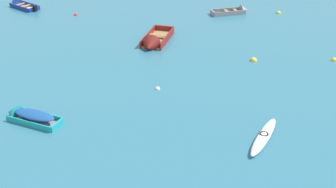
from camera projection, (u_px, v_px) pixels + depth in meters
name	position (u px, v px, depth m)	size (l,w,h in m)	color
rowboat_deep_blue_far_right	(19.00, 5.00, 41.01)	(3.58, 2.89, 1.15)	beige
rowboat_maroon_outer_left	(153.00, 43.00, 32.10)	(2.27, 4.65, 1.50)	#99754C
rowboat_turquoise_midfield_left	(27.00, 116.00, 22.78)	(3.44, 1.97, 0.97)	gray
kayak_white_center	(264.00, 136.00, 21.20)	(1.96, 3.68, 0.35)	white
rowboat_grey_back_row_left	(237.00, 11.00, 39.11)	(3.61, 2.20, 1.01)	#4C4C51
mooring_buoy_between_boats_left	(253.00, 61.00, 29.78)	(0.48, 0.48, 0.48)	yellow
mooring_buoy_far_field	(76.00, 15.00, 38.76)	(0.38, 0.38, 0.38)	red
mooring_buoy_between_boats_right	(158.00, 89.00, 26.02)	(0.32, 0.32, 0.32)	silver
mooring_buoy_central	(278.00, 13.00, 39.23)	(0.43, 0.43, 0.43)	yellow
mooring_buoy_near_foreground	(334.00, 60.00, 29.81)	(0.42, 0.42, 0.42)	yellow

